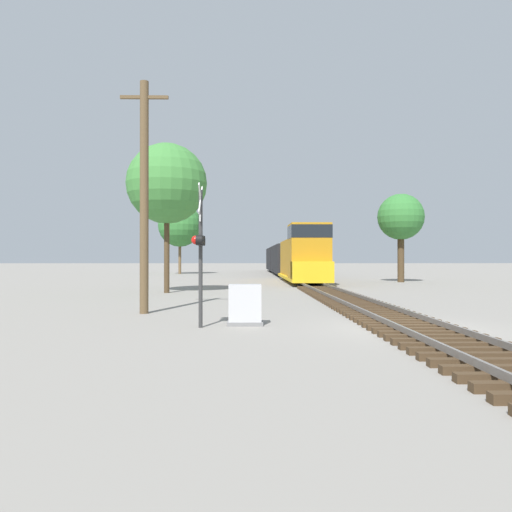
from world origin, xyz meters
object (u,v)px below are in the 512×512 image
relay_cabinet (245,305)px  tree_deep_background (180,225)px  crossing_signal_near (200,245)px  tree_mid_background (401,218)px  freight_train (287,259)px  utility_pole (144,195)px  tree_far_right (167,184)px

relay_cabinet → tree_deep_background: size_ratio=0.13×
crossing_signal_near → tree_mid_background: size_ratio=0.56×
freight_train → crossing_signal_near: freight_train is taller
utility_pole → tree_far_right: bearing=94.8°
relay_cabinet → utility_pole: utility_pole is taller
utility_pole → tree_mid_background: (17.25, 24.33, 1.15)m
tree_deep_background → utility_pole: bearing=-83.9°
tree_deep_background → tree_far_right: bearing=-83.6°
tree_far_right → tree_mid_background: bearing=35.8°
utility_pole → tree_deep_background: 48.22m
utility_pole → tree_mid_background: size_ratio=1.13×
freight_train → utility_pole: size_ratio=5.71×
utility_pole → freight_train: bearing=78.0°
freight_train → utility_pole: (-8.59, -40.36, 2.48)m
tree_deep_background → tree_mid_background: bearing=-46.5°
freight_train → crossing_signal_near: size_ratio=11.63×
freight_train → crossing_signal_near: 44.62m
utility_pole → tree_mid_background: bearing=54.7°
freight_train → relay_cabinet: size_ratio=39.44×
utility_pole → relay_cabinet: bearing=-41.5°
crossing_signal_near → relay_cabinet: bearing=111.1°
freight_train → relay_cabinet: bearing=-96.3°
tree_far_right → freight_train: bearing=71.9°
relay_cabinet → tree_far_right: (-4.74, 14.57, 5.92)m
freight_train → tree_mid_background: (8.67, -16.02, 3.63)m
relay_cabinet → utility_pole: bearing=138.5°
freight_train → tree_deep_background: 16.26m
crossing_signal_near → tree_far_right: size_ratio=0.48×
tree_far_right → tree_deep_background: bearing=96.4°
crossing_signal_near → relay_cabinet: (1.35, 0.48, -1.86)m
crossing_signal_near → tree_deep_background: size_ratio=0.45×
utility_pole → tree_deep_background: bearing=96.1°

